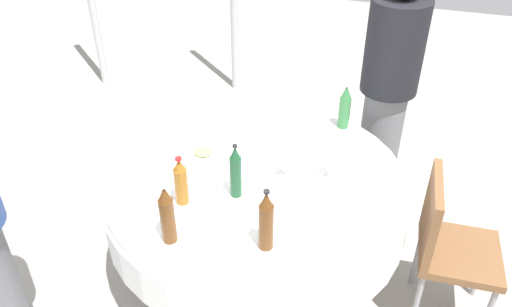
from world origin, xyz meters
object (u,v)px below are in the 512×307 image
Objects in this scene: bottle_brown_south at (266,221)px; plate_far at (203,154)px; plate_north at (353,222)px; chair_mid at (446,241)px; bottle_brown_rear at (167,215)px; bottle_green_east at (345,107)px; person_rear at (388,91)px; wine_glass_east at (330,159)px; bottle_amber_left at (181,182)px; bottle_dark_green_right at (236,172)px; dining_table at (256,197)px; wine_glass_south at (284,159)px.

plate_far is (-0.51, 0.55, -0.14)m from bottle_brown_south.
chair_mid is (0.46, 0.25, -0.23)m from plate_north.
bottle_brown_rear is 1.40m from chair_mid.
person_rear is (0.22, 0.26, 0.00)m from bottle_green_east.
bottle_brown_rear is at bearing -131.85° from wine_glass_east.
bottle_amber_left is at bearing -124.95° from bottle_green_east.
bottle_dark_green_right is 0.50m from wine_glass_east.
plate_north reaches higher than dining_table.
dining_table is at bearing -120.53° from bottle_green_east.
person_rear reaches higher than plate_far.
dining_table is 0.95× the size of person_rear.
plate_north is 0.94× the size of plate_far.
wine_glass_east is 0.75× the size of plate_north.
bottle_brown_rear is 0.42m from bottle_dark_green_right.
wine_glass_east is at bearing 11.85° from wine_glass_south.
dining_table is 0.28m from wine_glass_south.
wine_glass_east reaches higher than dining_table.
bottle_brown_south is 0.60m from wine_glass_east.
plate_north is 1.09m from person_rear.
bottle_amber_left is 1.10m from bottle_green_east.
bottle_dark_green_right is 0.94× the size of bottle_brown_south.
plate_far is 1.20m from person_rear.
plate_far is (-0.32, 0.08, 0.16)m from dining_table.
bottle_dark_green_right is at bearing 176.22° from plate_north.
bottle_brown_south is 0.45m from plate_north.
wine_glass_east is 0.69m from plate_far.
dining_table is at bearing -90.00° from chair_mid.
chair_mid is at bearing -1.88° from plate_far.
wine_glass_south is 0.91m from chair_mid.
bottle_amber_left is at bearing -173.79° from plate_north.
plate_far is at bearing -178.32° from wine_glass_east.
person_rear reaches higher than wine_glass_east.
person_rear reaches higher than bottle_green_east.
wine_glass_south reaches higher than plate_north.
bottle_dark_green_right is 1.13× the size of bottle_amber_left.
dining_table is 5.08× the size of bottle_brown_rear.
dining_table is at bearing 74.93° from bottle_dark_green_right.
wine_glass_east is 0.71m from chair_mid.
chair_mid reaches higher than plate_far.
plate_north is (0.81, 0.09, -0.11)m from bottle_amber_left.
bottle_amber_left is at bearing 159.80° from bottle_brown_south.
plate_north is at bearing -33.81° from wine_glass_south.
person_rear is (0.62, 1.04, -0.00)m from bottle_dark_green_right.
bottle_brown_south is at bearing -47.25° from plate_far.
wine_glass_south is 0.16× the size of chair_mid.
bottle_green_east is 0.86m from plate_far.
bottle_brown_rear is 1.19× the size of bottle_amber_left.
bottle_green_east is at bearing 55.05° from bottle_amber_left.
bottle_dark_green_right is 2.13× the size of wine_glass_south.
bottle_green_east is at bearing 68.05° from wine_glass_south.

